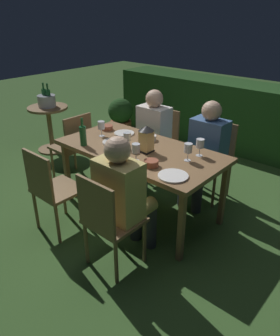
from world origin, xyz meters
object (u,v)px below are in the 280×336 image
object	(u,v)px
bowl_olives	(107,127)
bowl_salad	(150,138)
chair_side_right_b	(213,156)
dining_table	(140,154)
person_in_blue	(205,149)
chair_head_near	(74,144)
wine_glass_c	(188,149)
wine_glass_e	(200,144)
chair_side_right_a	(160,140)
side_table	(49,121)
chair_side_left_b	(108,219)
person_in_mustard	(124,193)
lantern_centerpiece	(146,137)
wine_glass_b	(101,126)
person_in_cream	(150,133)
plate_a	(124,133)
wine_glass_a	(127,138)
plate_b	(173,176)
bowl_bread	(151,163)
ice_bucket	(47,100)
chair_side_left_a	(52,188)
wine_glass_d	(136,149)
potted_plant_by_hedge	(121,117)
plate_c	(114,142)
green_bottle_on_table	(83,135)

from	to	relation	value
bowl_olives	bowl_salad	world-z (taller)	bowl_salad
chair_side_right_b	dining_table	bearing A→B (deg)	-114.99
chair_side_right_b	bowl_olives	world-z (taller)	chair_side_right_b
chair_side_right_b	person_in_blue	xyz separation A→B (m)	(-0.00, -0.20, 0.15)
chair_head_near	wine_glass_c	xyz separation A→B (m)	(1.62, 0.07, 0.37)
wine_glass_c	wine_glass_e	size ratio (longest dim) A/B	1.00
chair_side_right_a	chair_side_right_b	size ratio (longest dim) A/B	1.00
person_in_blue	bowl_olives	size ratio (longest dim) A/B	8.74
person_in_blue	side_table	xyz separation A→B (m)	(-2.54, -0.26, -0.18)
chair_side_left_b	person_in_mustard	xyz separation A→B (m)	(-0.00, 0.20, 0.15)
chair_side_left_b	person_in_mustard	distance (m)	0.25
dining_table	person_in_blue	xyz separation A→B (m)	(0.38, 0.63, -0.04)
chair_side_right_a	lantern_centerpiece	size ratio (longest dim) A/B	3.28
lantern_centerpiece	side_table	size ratio (longest dim) A/B	0.38
chair_side_left_b	wine_glass_b	size ratio (longest dim) A/B	5.15
person_in_cream	plate_a	size ratio (longest dim) A/B	5.12
wine_glass_e	plate_a	world-z (taller)	wine_glass_e
person_in_cream	bowl_olives	bearing A→B (deg)	-120.65
chair_side_right_b	wine_glass_a	size ratio (longest dim) A/B	5.15
chair_side_right_a	person_in_cream	xyz separation A→B (m)	(0.00, -0.20, 0.15)
person_in_mustard	wine_glass_b	bearing A→B (deg)	146.75
plate_b	bowl_bread	bearing A→B (deg)	172.56
dining_table	bowl_bread	size ratio (longest dim) A/B	13.12
chair_side_right_b	ice_bucket	world-z (taller)	ice_bucket
chair_side_left_a	lantern_centerpiece	world-z (taller)	lantern_centerpiece
person_in_cream	chair_side_left_a	size ratio (longest dim) A/B	1.32
person_in_cream	person_in_blue	bearing A→B (deg)	0.00
bowl_olives	bowl_salad	size ratio (longest dim) A/B	1.05
wine_glass_d	potted_plant_by_hedge	xyz separation A→B (m)	(-1.93, 1.75, -0.50)
plate_b	lantern_centerpiece	bearing A→B (deg)	153.48
plate_c	side_table	distance (m)	1.92
person_in_mustard	bowl_olives	distance (m)	1.31
plate_c	ice_bucket	world-z (taller)	ice_bucket
chair_side_right_a	bowl_bread	distance (m)	1.32
plate_a	ice_bucket	xyz separation A→B (m)	(-1.75, 0.17, 0.05)
lantern_centerpiece	ice_bucket	distance (m)	2.29
chair_side_left_b	bowl_salad	size ratio (longest dim) A/B	6.95
dining_table	potted_plant_by_hedge	distance (m)	2.33
side_table	person_in_blue	bearing A→B (deg)	5.77
dining_table	person_in_cream	distance (m)	0.73
wine_glass_b	person_in_blue	bearing A→B (deg)	34.65
wine_glass_c	ice_bucket	world-z (taller)	ice_bucket
chair_head_near	wine_glass_d	xyz separation A→B (m)	(1.27, -0.25, 0.37)
bowl_salad	side_table	size ratio (longest dim) A/B	0.18
chair_head_near	ice_bucket	xyz separation A→B (m)	(-1.06, 0.37, 0.31)
chair_head_near	bowl_bread	size ratio (longest dim) A/B	6.71
wine_glass_c	plate_a	bearing A→B (deg)	172.31
ice_bucket	plate_a	bearing A→B (deg)	-5.66
chair_side_right_b	person_in_blue	bearing A→B (deg)	-90.00
green_bottle_on_table	dining_table	bearing A→B (deg)	33.31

